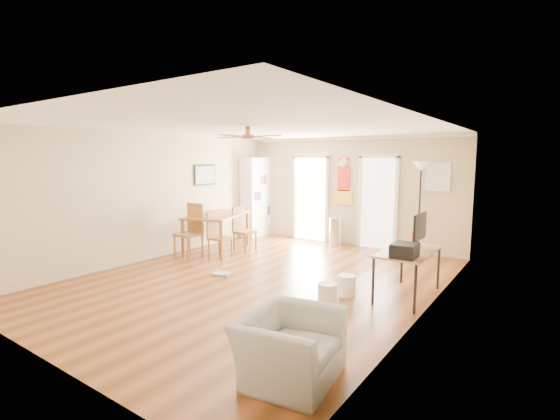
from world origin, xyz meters
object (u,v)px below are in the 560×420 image
Objects in this scene: trash_can at (336,232)px; dining_table at (217,232)px; wastebasket_a at (327,294)px; computer_desk at (408,273)px; torchiere_lamp at (419,210)px; bookshelf at (257,197)px; dining_chair_right_a at (245,229)px; dining_chair_right_b at (220,236)px; armchair at (290,347)px; wastebasket_b at (347,285)px; printer at (405,250)px; dining_chair_near at (188,231)px.

dining_table is at bearing -134.97° from trash_can.
trash_can is at bearing 115.29° from wastebasket_a.
computer_desk is at bearing -7.64° from dining_table.
wastebasket_a is at bearing -93.60° from torchiere_lamp.
dining_chair_right_a is at bearing -79.93° from bookshelf.
torchiere_lamp is at bearing -56.90° from dining_chair_right_b.
wastebasket_a is (-0.23, -3.64, -0.85)m from torchiere_lamp.
computer_desk is (3.96, -0.92, -0.14)m from dining_chair_right_a.
dining_chair_right_a reaches higher than wastebasket_a.
armchair is (0.61, -1.90, 0.16)m from wastebasket_a.
armchair is (4.67, -5.45, -0.74)m from bookshelf.
armchair is at bearing -77.01° from wastebasket_b.
printer reaches higher than wastebasket_a.
armchair is at bearing -99.09° from printer.
armchair is at bearing -132.66° from dining_chair_right_b.
dining_chair_near is 2.94× the size of printer.
dining_chair_right_b reaches higher than wastebasket_a.
bookshelf is at bearing 97.18° from dining_chair_near.
dining_table is at bearing 156.41° from wastebasket_a.
printer is 1.22× the size of wastebasket_a.
armchair is at bearing -131.71° from dining_chair_right_a.
dining_chair_right_b is at bearing 31.94° from dining_chair_near.
trash_can is 2.04m from torchiere_lamp.
torchiere_lamp is 3.25m from wastebasket_b.
printer reaches higher than dining_table.
dining_chair_right_a is 2.21m from trash_can.
trash_can is at bearing -36.77° from dining_chair_right_a.
dining_chair_right_b is at bearing 169.62° from printer.
dining_chair_near is (-0.57, -1.17, 0.07)m from dining_chair_right_a.
dining_chair_right_b is 0.72× the size of computer_desk.
dining_chair_right_b is 1.00× the size of armchair.
dining_chair_right_b reaches higher than dining_table.
dining_chair_right_b is 3.05× the size of wastebasket_a.
dining_chair_right_a reaches higher than dining_table.
bookshelf is 2.66m from dining_chair_right_b.
trash_can is 2.14× the size of wastebasket_a.
bookshelf is at bearing 100.80° from dining_table.
wastebasket_b is (0.06, 0.52, 0.00)m from wastebasket_a.
dining_chair_right_b is at bearing -41.83° from dining_table.
torchiere_lamp is (3.37, 2.53, 0.53)m from dining_chair_right_b.
torchiere_lamp is 3.75m from wastebasket_a.
torchiere_lamp is 6.39× the size of wastebasket_b.
dining_table is 1.48× the size of dining_chair_near.
torchiere_lamp is at bearing 86.81° from wastebasket_b.
dining_chair_right_a is at bearing 36.44° from armchair.
dining_chair_near is 1.18× the size of armchair.
armchair is (3.75, -3.02, -0.17)m from dining_chair_right_b.
torchiere_lamp is (3.92, 2.03, 0.59)m from dining_table.
bookshelf is 5.49× the size of printer.
printer is at bearing -105.19° from dining_chair_right_a.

